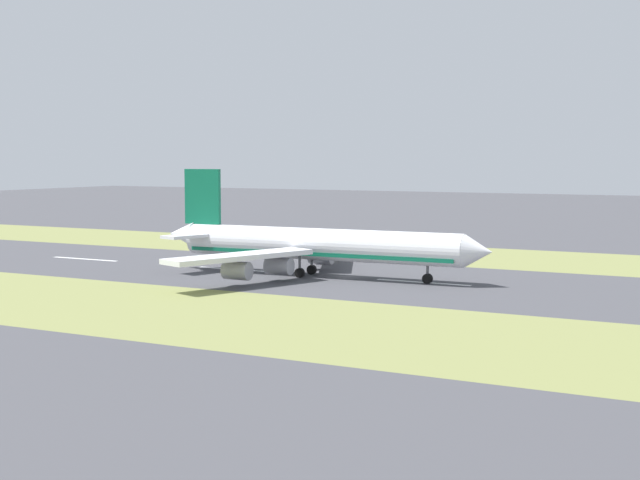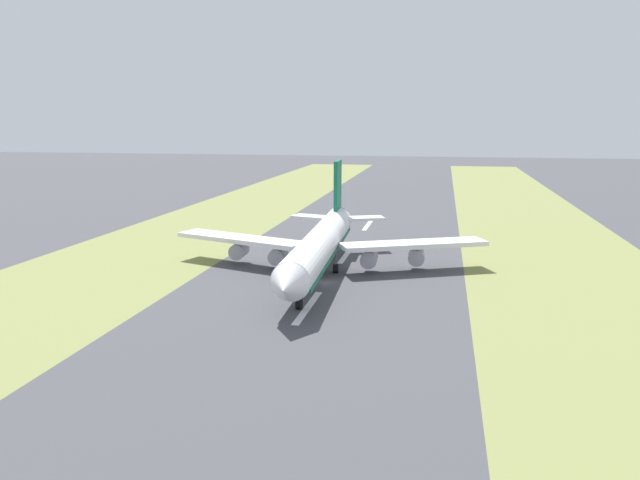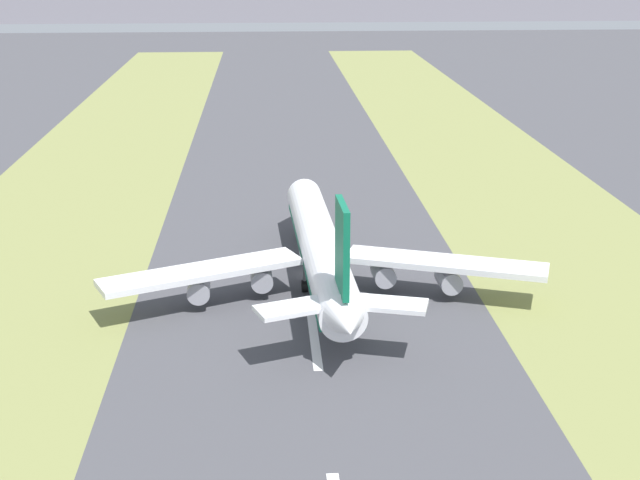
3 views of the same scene
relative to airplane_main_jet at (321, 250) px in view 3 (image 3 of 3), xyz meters
The scene contains 6 objects.
ground_plane 8.95m from the airplane_main_jet, 108.03° to the left, with size 800.00×800.00×0.00m, color #424247.
grass_median_west 47.85m from the airplane_main_jet, behind, with size 40.00×600.00×0.01m, color olive.
grass_median_east 43.82m from the airplane_main_jet, ahead, with size 40.00×600.00×0.01m, color olive.
centreline_dash_mid 19.18m from the airplane_main_jet, 96.47° to the right, with size 1.20×18.00×0.01m, color silver.
centreline_dash_far 22.81m from the airplane_main_jet, 95.35° to the left, with size 1.20×18.00×0.01m, color silver.
airplane_main_jet is the anchor object (origin of this frame).
Camera 3 is at (-5.89, -130.40, 49.27)m, focal length 50.00 mm.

